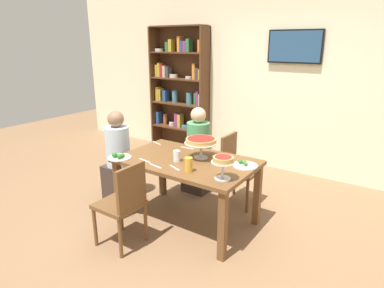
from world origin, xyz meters
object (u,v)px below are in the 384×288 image
chair_near_left (124,201)px  cutlery_fork_near (187,148)px  television (295,46)px  salad_plate_far_diner (119,157)px  cutlery_fork_far (157,143)px  chair_far_right (236,166)px  water_glass_clear_near (177,156)px  dining_table (187,168)px  diner_head_west (119,162)px  cutlery_knife_near (175,168)px  cutlery_knife_far (145,161)px  beer_glass_amber_tall (189,165)px  personal_pizza_stand (223,162)px  deep_dish_pizza_stand (201,142)px  cutlery_spare_fork (155,166)px  salad_plate_near_diner (245,165)px  diner_far_left (198,156)px  bookshelf (180,90)px

chair_near_left → cutlery_fork_near: size_ratio=4.83×
television → salad_plate_far_diner: (-1.03, -2.49, -1.13)m
cutlery_fork_far → chair_far_right: bearing=-134.5°
water_glass_clear_near → television: bearing=78.2°
dining_table → diner_head_west: (-1.06, 0.00, -0.15)m
television → cutlery_knife_near: (-0.36, -2.38, -1.14)m
chair_near_left → cutlery_knife_far: (-0.12, 0.44, 0.26)m
chair_far_right → cutlery_fork_near: 0.66m
chair_far_right → cutlery_knife_near: (-0.19, -1.00, 0.26)m
beer_glass_amber_tall → cutlery_fork_far: (-0.87, 0.55, -0.07)m
dining_table → personal_pizza_stand: size_ratio=6.55×
deep_dish_pizza_stand → cutlery_fork_near: size_ratio=1.99×
cutlery_spare_fork → cutlery_knife_near: bearing=29.3°
diner_head_west → salad_plate_near_diner: size_ratio=4.55×
cutlery_spare_fork → deep_dish_pizza_stand: bearing=71.8°
chair_far_right → deep_dish_pizza_stand: (-0.13, -0.61, 0.44)m
diner_far_left → cutlery_spare_fork: diner_far_left is taller
diner_far_left → deep_dish_pizza_stand: 0.89m
bookshelf → beer_glass_amber_tall: size_ratio=15.33×
salad_plate_near_diner → cutlery_knife_far: 1.05m
personal_pizza_stand → salad_plate_near_diner: personal_pizza_stand is taller
beer_glass_amber_tall → cutlery_fork_far: size_ratio=0.80×
television → diner_far_left: (-0.75, -1.35, -1.39)m
salad_plate_near_diner → beer_glass_amber_tall: size_ratio=1.75×
diner_head_west → cutlery_knife_near: (1.10, -0.28, 0.25)m
dining_table → beer_glass_amber_tall: bearing=-52.1°
dining_table → beer_glass_amber_tall: (0.21, -0.27, 0.17)m
television → cutlery_knife_far: 2.75m
diner_far_left → chair_near_left: (0.11, -1.48, -0.01)m
cutlery_fork_near → cutlery_knife_far: bearing=76.6°
diner_head_west → cutlery_spare_fork: diner_head_west is taller
water_glass_clear_near → cutlery_fork_far: (-0.60, 0.38, -0.06)m
dining_table → diner_head_west: bearing=179.8°
salad_plate_far_diner → cutlery_fork_near: (0.40, 0.71, -0.02)m
deep_dish_pizza_stand → cutlery_fork_near: bearing=147.8°
deep_dish_pizza_stand → cutlery_knife_near: bearing=-98.0°
beer_glass_amber_tall → personal_pizza_stand: bearing=3.7°
bookshelf → chair_far_right: (1.79, -1.28, -0.65)m
cutlery_fork_near → cutlery_spare_fork: 0.67m
dining_table → bookshelf: bearing=127.7°
dining_table → cutlery_fork_far: size_ratio=8.08×
diner_far_left → deep_dish_pizza_stand: size_ratio=3.21×
cutlery_fork_far → deep_dish_pizza_stand: bearing=-172.9°
bookshelf → salad_plate_far_diner: bookshelf is taller
television → salad_plate_far_diner: bearing=-112.4°
cutlery_fork_near → television: bearing=-111.2°
beer_glass_amber_tall → cutlery_knife_near: (-0.17, -0.00, -0.07)m
diner_far_left → chair_near_left: 1.48m
cutlery_fork_near → personal_pizza_stand: bearing=142.4°
chair_near_left → cutlery_fork_far: size_ratio=4.83×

